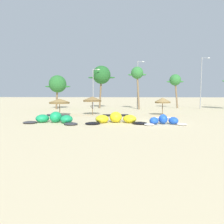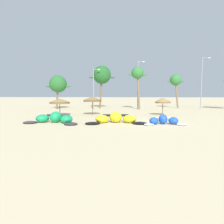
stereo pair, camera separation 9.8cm
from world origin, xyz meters
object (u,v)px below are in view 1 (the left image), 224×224
Objects in this scene: palm_leftmost at (58,84)px; lamppost_east_center at (202,81)px; palm_left at (101,75)px; kite_far_left at (54,119)px; palm_center_left at (175,81)px; beach_umbrella_near_van at (60,101)px; beach_umbrella_middle at (92,99)px; lamppost_west_center at (138,83)px; kite_left at (116,119)px; palm_left_of_gap at (137,74)px; kite_left_of_center at (164,121)px; beach_umbrella_near_palms at (163,100)px; lamppost_west at (94,87)px.

lamppost_east_center reaches higher than palm_leftmost.
palm_leftmost is 0.76× the size of palm_left.
kite_far_left is 30.39m from palm_center_left.
kite_far_left is 2.15× the size of beach_umbrella_near_van.
palm_left is (8.59, 2.82, 1.98)m from palm_leftmost.
kite_far_left is 9.28m from beach_umbrella_middle.
lamppost_east_center is (20.83, 0.17, -1.19)m from palm_left.
kite_far_left is 0.96× the size of palm_leftmost.
beach_umbrella_middle is 14.41m from lamppost_west_center.
palm_left_of_gap is (3.38, 19.21, 6.54)m from kite_left.
palm_center_left is (15.69, 1.27, -1.14)m from palm_left.
palm_left_of_gap is at bearing 80.03° from kite_left.
palm_left is at bearing 18.16° from palm_leftmost.
beach_umbrella_middle reaches higher than kite_left_of_center.
beach_umbrella_near_palms reaches higher than kite_left.
beach_umbrella_middle is at bearing -123.38° from palm_left_of_gap.
beach_umbrella_near_van is 26.11m from palm_center_left.
palm_center_left is at bearing 74.52° from kite_left_of_center.
kite_far_left is 0.90× the size of palm_center_left.
lamppost_west_center is (12.13, 13.15, 3.22)m from beach_umbrella_near_van.
beach_umbrella_middle is at bearing -51.16° from palm_leftmost.
palm_left is (-0.11, 13.63, 4.63)m from beach_umbrella_middle.
lamppost_west_center is at bearing 57.87° from beach_umbrella_middle.
palm_leftmost is (-19.08, 10.94, 2.82)m from beach_umbrella_near_palms.
beach_umbrella_near_van is at bearing -134.20° from palm_left_of_gap.
beach_umbrella_middle is at bearing -136.28° from palm_center_left.
lamppost_east_center is at bearing 5.81° from palm_leftmost.
kite_left is at bearing -127.45° from lamppost_east_center.
beach_umbrella_middle is 10.38m from beach_umbrella_near_palms.
beach_umbrella_near_palms is at bearing -74.42° from palm_left_of_gap.
beach_umbrella_near_van is 0.36× the size of palm_left_of_gap.
beach_umbrella_middle is 21.84m from palm_center_left.
lamppost_west is (-8.69, 0.17, -2.46)m from palm_left_of_gap.
lamppost_east_center reaches higher than palm_left_of_gap.
lamppost_west is 22.34m from lamppost_east_center.
kite_left is at bearing -56.46° from palm_leftmost.
palm_left_of_gap is 1.04× the size of lamppost_west.
kite_left is 2.29× the size of beach_umbrella_near_van.
lamppost_west_center is at bearing -159.93° from palm_center_left.
lamppost_west is at bearing -175.19° from lamppost_west_center.
lamppost_west_center is at bearing 4.81° from lamppost_west.
kite_left is at bearing -79.62° from palm_left.
beach_umbrella_middle is 0.34× the size of palm_left_of_gap.
kite_left is 1.49× the size of kite_left_of_center.
palm_center_left is (18.51, 23.49, 5.41)m from kite_far_left.
palm_left is 3.72m from lamppost_west.
beach_umbrella_near_van is at bearing -71.25° from palm_leftmost.
palm_center_left is at bearing 4.64° from palm_left.
beach_umbrella_middle is at bearing 135.02° from kite_left_of_center.
palm_left_of_gap is 0.87× the size of lamppost_west_center.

